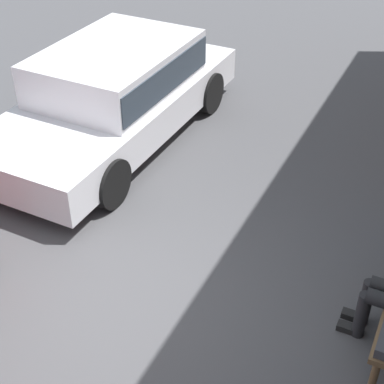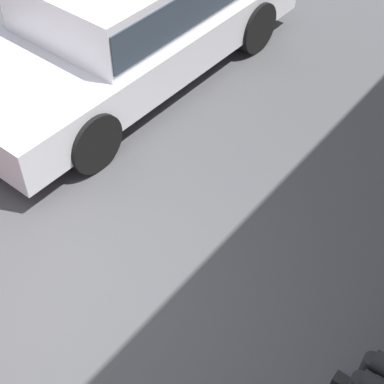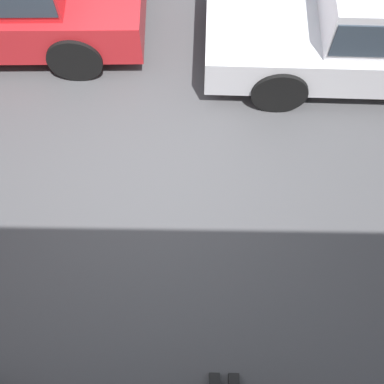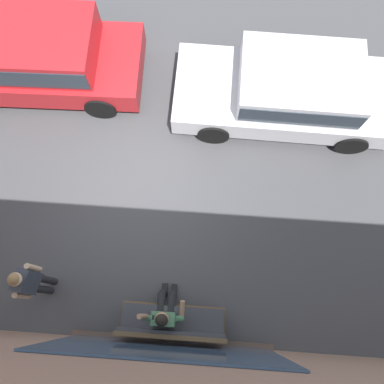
# 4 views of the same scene
# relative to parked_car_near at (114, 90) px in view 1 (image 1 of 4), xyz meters

# --- Properties ---
(ground_plane) EXTENTS (60.00, 60.00, 0.00)m
(ground_plane) POSITION_rel_parked_car_near_xyz_m (2.96, 1.79, -0.75)
(ground_plane) COLOR #424244
(parked_car_near) EXTENTS (4.60, 2.04, 1.36)m
(parked_car_near) POSITION_rel_parked_car_near_xyz_m (0.00, 0.00, 0.00)
(parked_car_near) COLOR silver
(parked_car_near) RESTS_ON ground_plane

